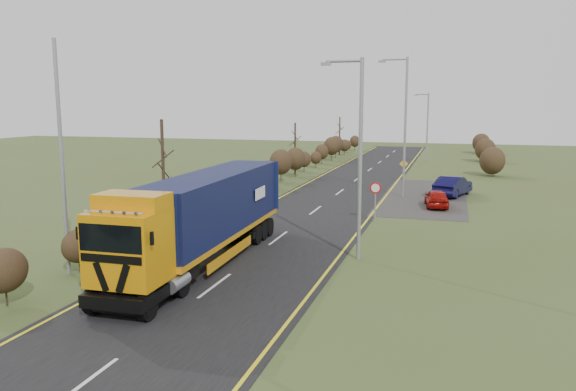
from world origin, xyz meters
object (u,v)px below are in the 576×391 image
(speed_sign, at_px, (375,194))
(car_red_hatchback, at_px, (437,198))
(streetlight_near, at_px, (358,151))
(car_blue_sedan, at_px, (453,186))
(lorry, at_px, (204,214))

(speed_sign, bearing_deg, car_red_hatchback, 61.39)
(car_red_hatchback, distance_m, speed_sign, 6.97)
(streetlight_near, bearing_deg, car_blue_sedan, 78.29)
(car_red_hatchback, xyz_separation_m, speed_sign, (-3.30, -6.05, 1.05))
(streetlight_near, bearing_deg, lorry, -156.52)
(car_blue_sedan, xyz_separation_m, streetlight_near, (-4.00, -19.32, 4.08))
(lorry, relative_size, speed_sign, 5.99)
(lorry, distance_m, car_blue_sedan, 24.25)
(car_blue_sedan, xyz_separation_m, speed_sign, (-4.30, -11.15, 0.90))
(lorry, xyz_separation_m, speed_sign, (5.84, 10.83, -0.58))
(car_red_hatchback, bearing_deg, streetlight_near, 71.30)
(car_blue_sedan, bearing_deg, car_red_hatchback, 97.14)
(speed_sign, bearing_deg, lorry, -118.31)
(lorry, xyz_separation_m, streetlight_near, (6.13, 2.66, 2.60))
(car_red_hatchback, bearing_deg, lorry, 54.81)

